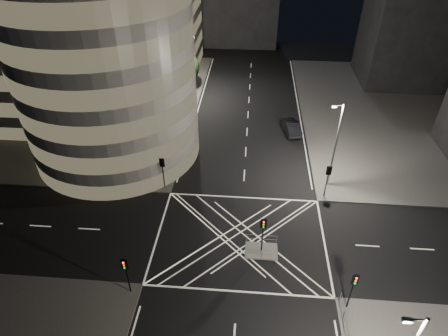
# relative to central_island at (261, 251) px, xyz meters

# --- Properties ---
(ground) EXTENTS (120.00, 120.00, 0.00)m
(ground) POSITION_rel_central_island_xyz_m (-2.00, 1.50, -0.07)
(ground) COLOR black
(ground) RESTS_ON ground
(sidewalk_far_left) EXTENTS (42.00, 42.00, 0.15)m
(sidewalk_far_left) POSITION_rel_central_island_xyz_m (-31.00, 28.50, 0.00)
(sidewalk_far_left) COLOR #494745
(sidewalk_far_left) RESTS_ON ground
(sidewalk_far_right) EXTENTS (42.00, 42.00, 0.15)m
(sidewalk_far_right) POSITION_rel_central_island_xyz_m (27.00, 28.50, 0.00)
(sidewalk_far_right) COLOR #494745
(sidewalk_far_right) RESTS_ON ground
(central_island) EXTENTS (3.00, 2.00, 0.15)m
(central_island) POSITION_rel_central_island_xyz_m (0.00, 0.00, 0.00)
(central_island) COLOR slate
(central_island) RESTS_ON ground
(office_tower_curved) EXTENTS (30.00, 29.00, 27.20)m
(office_tower_curved) POSITION_rel_central_island_xyz_m (-22.74, 20.24, 12.58)
(office_tower_curved) COLOR gray
(office_tower_curved) RESTS_ON sidewalk_far_left
(office_block_rear) EXTENTS (24.00, 16.00, 22.00)m
(office_block_rear) POSITION_rel_central_island_xyz_m (-24.00, 43.50, 11.07)
(office_block_rear) COLOR gray
(office_block_rear) RESTS_ON sidewalk_far_left
(building_right_far) EXTENTS (14.00, 12.00, 15.00)m
(building_right_far) POSITION_rel_central_island_xyz_m (24.00, 41.50, 7.58)
(building_right_far) COLOR black
(building_right_far) RESTS_ON sidewalk_far_right
(building_far_end) EXTENTS (18.00, 8.00, 18.00)m
(building_far_end) POSITION_rel_central_island_xyz_m (-6.00, 59.50, 8.93)
(building_far_end) COLOR black
(building_far_end) RESTS_ON ground
(tree_a) EXTENTS (4.31, 4.31, 6.66)m
(tree_a) POSITION_rel_central_island_xyz_m (-12.50, 10.50, 4.25)
(tree_a) COLOR black
(tree_a) RESTS_ON sidewalk_far_left
(tree_b) EXTENTS (4.21, 4.21, 7.38)m
(tree_b) POSITION_rel_central_island_xyz_m (-12.50, 16.50, 5.02)
(tree_b) COLOR black
(tree_b) RESTS_ON sidewalk_far_left
(tree_c) EXTENTS (4.41, 4.41, 7.18)m
(tree_c) POSITION_rel_central_island_xyz_m (-12.50, 22.50, 4.71)
(tree_c) COLOR black
(tree_c) RESTS_ON sidewalk_far_left
(tree_d) EXTENTS (4.59, 4.59, 7.74)m
(tree_d) POSITION_rel_central_island_xyz_m (-12.50, 28.50, 5.17)
(tree_d) COLOR black
(tree_d) RESTS_ON sidewalk_far_left
(tree_e) EXTENTS (4.31, 4.31, 6.31)m
(tree_e) POSITION_rel_central_island_xyz_m (-12.50, 34.50, 3.89)
(tree_e) COLOR black
(tree_e) RESTS_ON sidewalk_far_left
(traffic_signal_fl) EXTENTS (0.55, 0.22, 4.00)m
(traffic_signal_fl) POSITION_rel_central_island_xyz_m (-10.80, 8.30, 2.84)
(traffic_signal_fl) COLOR black
(traffic_signal_fl) RESTS_ON sidewalk_far_left
(traffic_signal_nl) EXTENTS (0.55, 0.22, 4.00)m
(traffic_signal_nl) POSITION_rel_central_island_xyz_m (-10.80, -5.30, 2.84)
(traffic_signal_nl) COLOR black
(traffic_signal_nl) RESTS_ON sidewalk_near_left
(traffic_signal_fr) EXTENTS (0.55, 0.22, 4.00)m
(traffic_signal_fr) POSITION_rel_central_island_xyz_m (6.80, 8.30, 2.84)
(traffic_signal_fr) COLOR black
(traffic_signal_fr) RESTS_ON sidewalk_far_right
(traffic_signal_nr) EXTENTS (0.55, 0.22, 4.00)m
(traffic_signal_nr) POSITION_rel_central_island_xyz_m (6.80, -5.30, 2.84)
(traffic_signal_nr) COLOR black
(traffic_signal_nr) RESTS_ON sidewalk_near_right
(traffic_signal_island) EXTENTS (0.55, 0.22, 4.00)m
(traffic_signal_island) POSITION_rel_central_island_xyz_m (0.00, 0.00, 2.84)
(traffic_signal_island) COLOR black
(traffic_signal_island) RESTS_ON central_island
(street_lamp_left_near) EXTENTS (1.25, 0.25, 10.00)m
(street_lamp_left_near) POSITION_rel_central_island_xyz_m (-11.44, 13.50, 5.47)
(street_lamp_left_near) COLOR slate
(street_lamp_left_near) RESTS_ON sidewalk_far_left
(street_lamp_left_far) EXTENTS (1.25, 0.25, 10.00)m
(street_lamp_left_far) POSITION_rel_central_island_xyz_m (-11.44, 31.50, 5.47)
(street_lamp_left_far) COLOR slate
(street_lamp_left_far) RESTS_ON sidewalk_far_left
(street_lamp_right_far) EXTENTS (1.25, 0.25, 10.00)m
(street_lamp_right_far) POSITION_rel_central_island_xyz_m (7.44, 10.50, 5.47)
(street_lamp_right_far) COLOR slate
(street_lamp_right_far) RESTS_ON sidewalk_far_right
(railing_island_south) EXTENTS (2.80, 0.06, 1.10)m
(railing_island_south) POSITION_rel_central_island_xyz_m (0.00, -0.90, 0.62)
(railing_island_south) COLOR slate
(railing_island_south) RESTS_ON central_island
(railing_island_north) EXTENTS (2.80, 0.06, 1.10)m
(railing_island_north) POSITION_rel_central_island_xyz_m (0.00, 0.90, 0.62)
(railing_island_north) COLOR slate
(railing_island_north) RESTS_ON central_island
(sedan) EXTENTS (2.77, 5.46, 1.72)m
(sedan) POSITION_rel_central_island_xyz_m (4.03, 21.90, 0.78)
(sedan) COLOR black
(sedan) RESTS_ON ground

